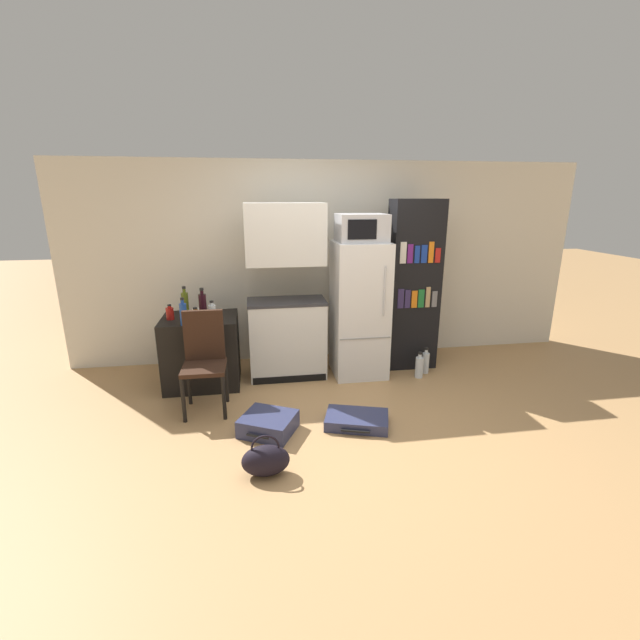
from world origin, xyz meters
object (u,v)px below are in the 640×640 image
side_table (202,351)px  handbag (266,460)px  kitchen_hutch (286,300)px  bottle_blue_soda (183,314)px  bottle_olive_oil (185,303)px  microwave (361,228)px  water_bottle_middle (426,362)px  refrigerator (359,310)px  bottle_amber_beer (196,316)px  bowl (199,311)px  water_bottle_front (419,367)px  suitcase_large_flat (268,424)px  chair (204,353)px  bottle_clear_short (212,312)px  bottle_wine_dark (203,305)px  suitcase_small_flat (357,420)px  bookshelf (413,286)px  bottle_ketchup_red (170,313)px

side_table → handbag: bearing=-70.5°
kitchen_hutch → bottle_blue_soda: (-1.06, -0.37, -0.01)m
side_table → bottle_olive_oil: 0.55m
microwave → handbag: (-1.15, -1.79, -1.56)m
microwave → water_bottle_middle: 1.74m
refrigerator → bottle_blue_soda: 1.91m
microwave → handbag: size_ratio=1.46×
bottle_amber_beer → bowl: (-0.02, 0.37, -0.04)m
bottle_blue_soda → water_bottle_front: (2.55, 0.05, -0.76)m
suitcase_large_flat → microwave: bearing=73.9°
kitchen_hutch → bottle_blue_soda: kitchen_hutch is taller
bottle_olive_oil → bottle_amber_beer: bearing=-64.0°
suitcase_large_flat → chair: bearing=162.1°
handbag → water_bottle_front: (1.81, 1.53, 0.01)m
side_table → chair: bearing=-80.7°
bottle_blue_soda → microwave: bearing=9.1°
bottle_amber_beer → chair: bearing=-75.5°
bowl → bottle_clear_short: bearing=-63.0°
bottle_wine_dark → handbag: 2.03m
bottle_clear_short → water_bottle_middle: 2.51m
refrigerator → water_bottle_middle: (0.78, -0.14, -0.63)m
side_table → bottle_wine_dark: size_ratio=2.54×
water_bottle_front → refrigerator: bearing=159.0°
side_table → chair: 0.62m
side_table → refrigerator: size_ratio=0.52×
microwave → bottle_amber_beer: 1.98m
bottle_clear_short → water_bottle_front: 2.39m
bottle_blue_soda → bowl: 0.49m
suitcase_small_flat → handbag: bearing=-127.2°
bottle_clear_short → water_bottle_middle: bearing=1.2°
bookshelf → bottle_olive_oil: bookshelf is taller
bottle_wine_dark → water_bottle_middle: bearing=-3.2°
side_table → refrigerator: bearing=0.9°
bottle_blue_soda → water_bottle_middle: 2.78m
suitcase_small_flat → water_bottle_front: size_ratio=2.07×
bottle_clear_short → suitcase_large_flat: 1.36m
kitchen_hutch → bottle_ketchup_red: 1.24m
refrigerator → water_bottle_front: bearing=-21.0°
bottle_amber_beer → bowl: size_ratio=1.08×
bottle_olive_oil → chair: bearing=-70.6°
suitcase_large_flat → handbag: size_ratio=1.60×
bottle_clear_short → suitcase_small_flat: size_ratio=0.33×
refrigerator → suitcase_large_flat: bearing=-133.1°
microwave → bookshelf: 0.98m
bowl → water_bottle_front: (2.46, -0.42, -0.66)m
bottle_wine_dark → handbag: size_ratio=0.87×
bottle_ketchup_red → bookshelf: bearing=4.2°
bookshelf → handbag: (-1.83, -1.92, -0.87)m
microwave → bowl: 2.02m
bottle_wine_dark → kitchen_hutch: bearing=4.2°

